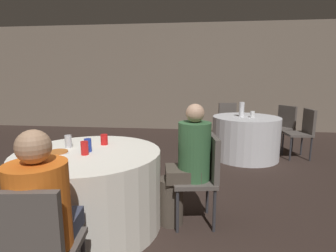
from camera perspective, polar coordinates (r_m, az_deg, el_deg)
name	(u,v)px	position (r m, az deg, el deg)	size (l,w,h in m)	color
ground_plane	(79,227)	(2.82, -18.74, -20.08)	(16.00, 16.00, 0.00)	#332621
wall_back	(157,78)	(7.22, -2.31, 10.45)	(16.00, 0.06, 2.80)	gray
table_near	(91,189)	(2.66, -16.51, -12.98)	(1.33, 1.33, 0.73)	white
table_far	(245,137)	(4.83, 16.49, -2.38)	(1.16, 1.16, 0.73)	silver
chair_near_south	(34,245)	(1.70, -27.10, -22.04)	(0.45, 0.45, 0.87)	#59514C
chair_near_east	(203,171)	(2.56, 7.70, -9.69)	(0.46, 0.46, 0.87)	#59514C
chair_far_east	(303,129)	(5.14, 27.34, -0.54)	(0.43, 0.43, 0.87)	#59514C
chair_far_north	(228,119)	(5.72, 13.01, 1.39)	(0.47, 0.47, 0.87)	#59514C
chair_far_northeast	(283,124)	(5.54, 23.81, 0.47)	(0.56, 0.56, 0.87)	#59514C
person_orange_shirt	(47,220)	(1.80, -24.92, -18.09)	(0.36, 0.51, 1.14)	#33384C
person_green_jacket	(186,166)	(2.52, 3.99, -8.67)	(0.49, 0.34, 1.18)	#4C4238
pizza_plate_near	(57,152)	(2.59, -22.97, -5.29)	(0.21, 0.21, 0.02)	white
soda_can_blue	(88,145)	(2.53, -17.04, -4.02)	(0.07, 0.07, 0.12)	#1E38A5
soda_can_silver	(68,141)	(2.74, -20.89, -3.13)	(0.07, 0.07, 0.12)	silver
soda_can_red	(85,148)	(2.44, -17.71, -4.60)	(0.07, 0.07, 0.12)	red
cup_near	(104,140)	(2.75, -13.72, -2.88)	(0.07, 0.07, 0.11)	red
bottle_far	(242,109)	(4.75, 15.74, 3.52)	(0.09, 0.09, 0.26)	white
cup_far	(252,114)	(4.71, 17.90, 2.44)	(0.08, 0.08, 0.11)	white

